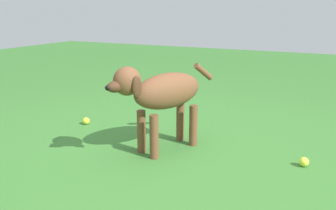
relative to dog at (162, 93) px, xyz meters
name	(u,v)px	position (x,y,z in m)	size (l,w,h in m)	color
ground	(166,159)	(-0.10, 0.13, -0.44)	(14.00, 14.00, 0.00)	#38722D
dog	(162,93)	(0.00, 0.00, 0.00)	(0.48, 0.93, 0.67)	brown
tennis_ball_0	(86,121)	(0.92, -0.24, -0.41)	(0.07, 0.07, 0.07)	#C6D333
tennis_ball_2	(304,162)	(-0.99, -0.18, -0.41)	(0.07, 0.07, 0.07)	#D1DF3D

